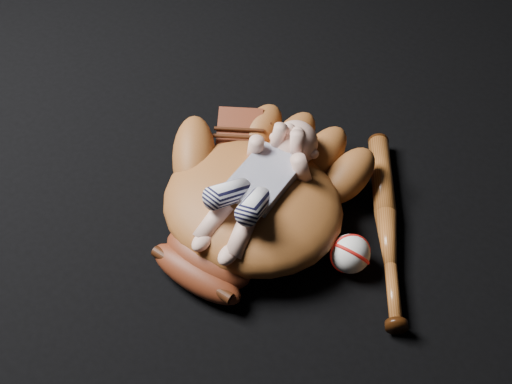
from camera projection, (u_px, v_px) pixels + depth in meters
baseball_glove at (252, 198)px, 1.21m from camera, size 0.45×0.51×0.16m
newborn_baby at (256, 186)px, 1.17m from camera, size 0.19×0.36×0.14m
baseball_bat at (386, 224)px, 1.24m from camera, size 0.30×0.41×0.04m
baseball at (350, 254)px, 1.18m from camera, size 0.10×0.10×0.07m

